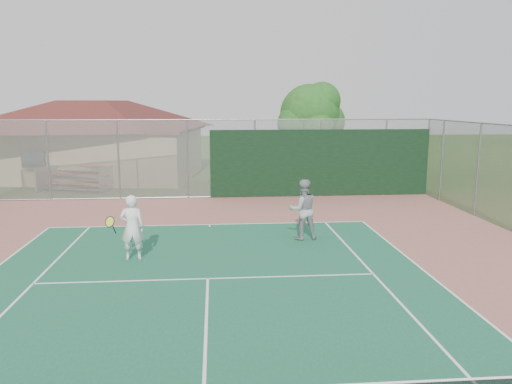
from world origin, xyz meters
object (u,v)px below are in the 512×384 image
bleachers (79,177)px  player_white_front (132,228)px  player_grey_back (303,210)px  tree (311,116)px  clubhouse (95,131)px

bleachers → player_white_front: (4.43, -11.62, 0.28)m
bleachers → player_grey_back: bearing=-28.1°
bleachers → player_grey_back: size_ratio=1.92×
player_white_front → bleachers: bearing=-69.8°
tree → player_white_front: (-7.50, -13.56, -2.61)m
bleachers → player_white_front: 12.44m
player_grey_back → tree: bearing=-110.4°
player_grey_back → clubhouse: bearing=-64.7°
player_white_front → player_grey_back: bearing=-162.2°
clubhouse → player_white_front: size_ratio=7.28×
bleachers → player_white_front: size_ratio=2.03×
tree → player_white_front: 15.71m
player_white_front → player_grey_back: 5.24m
bleachers → player_white_front: bearing=-50.5°
bleachers → clubhouse: bearing=109.4°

